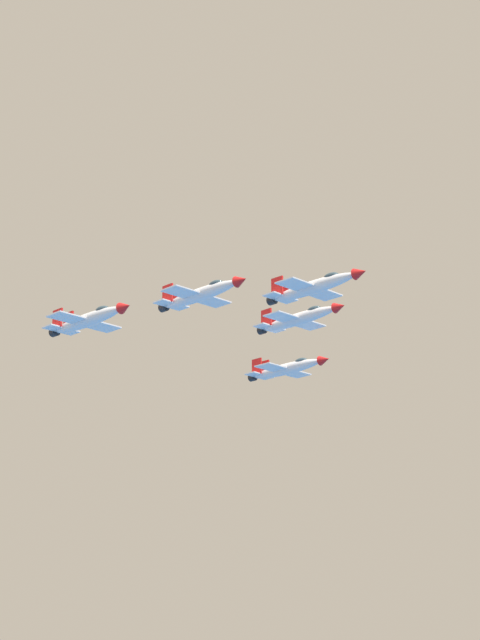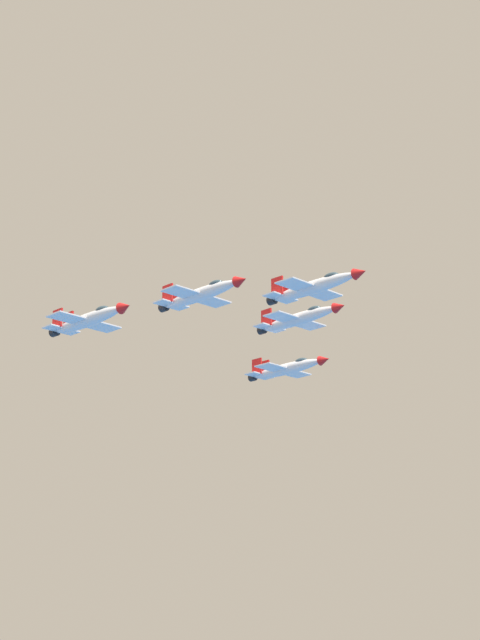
# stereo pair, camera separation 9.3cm
# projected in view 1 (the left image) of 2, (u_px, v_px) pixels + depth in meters

# --- Properties ---
(jet_lead) EXTENTS (12.32, 16.79, 3.92)m
(jet_lead) POSITION_uv_depth(u_px,v_px,m) (314.00, 287.00, 150.90)
(jet_lead) COLOR white
(jet_left_wingman) EXTENTS (12.62, 16.72, 3.94)m
(jet_left_wingman) POSITION_uv_depth(u_px,v_px,m) (299.00, 319.00, 166.90)
(jet_left_wingman) COLOR white
(jet_right_wingman) EXTENTS (12.36, 16.57, 3.89)m
(jet_right_wingman) POSITION_uv_depth(u_px,v_px,m) (200.00, 294.00, 152.06)
(jet_right_wingman) COLOR white
(jet_left_outer) EXTENTS (12.20, 16.80, 3.92)m
(jet_left_outer) POSITION_uv_depth(u_px,v_px,m) (287.00, 369.00, 181.57)
(jet_left_outer) COLOR white
(jet_right_outer) EXTENTS (12.46, 16.90, 3.95)m
(jet_right_outer) POSITION_uv_depth(u_px,v_px,m) (88.00, 320.00, 152.35)
(jet_right_outer) COLOR white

